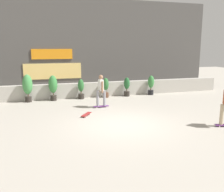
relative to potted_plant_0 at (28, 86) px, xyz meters
The scene contains 11 objects.
ground_plane 6.77m from the potted_plant_0, 55.81° to the right, with size 48.00×48.00×0.00m, color #A8A093.
planter_wall 3.83m from the potted_plant_0, ahead, with size 18.00×0.40×0.90m, color #B2ADA3.
building_backdrop 6.27m from the potted_plant_0, 49.74° to the left, with size 20.00×2.08×6.50m.
potted_plant_0 is the anchor object (origin of this frame).
potted_plant_1 1.41m from the potted_plant_0, ahead, with size 0.50×0.50×1.48m.
potted_plant_2 3.05m from the potted_plant_0, ahead, with size 0.37×0.37×1.20m.
potted_plant_3 4.59m from the potted_plant_0, ahead, with size 0.38×0.38×1.22m.
potted_plant_4 5.98m from the potted_plant_0, ahead, with size 0.37×0.37×1.20m.
potted_plant_5 7.66m from the potted_plant_0, ahead, with size 0.40×0.40×1.27m.
skater_by_wall_right 4.41m from the potted_plant_0, 33.78° to the right, with size 0.81×0.56×1.70m.
skateboard_near_camera 4.70m from the potted_plant_0, 55.49° to the right, with size 0.62×0.77×0.08m.
Camera 1 is at (-3.21, -9.14, 3.10)m, focal length 39.93 mm.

